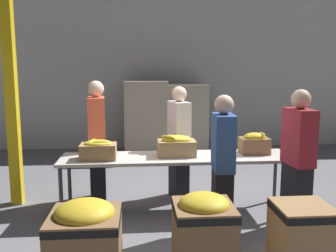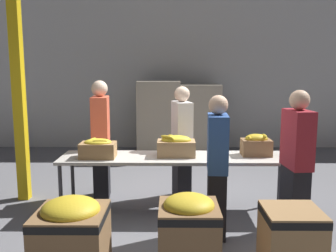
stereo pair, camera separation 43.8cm
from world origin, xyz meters
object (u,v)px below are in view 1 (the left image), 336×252
donation_bin_1 (204,231)px  pallet_stack_0 (184,120)px  pallet_stack_1 (146,119)px  sorting_table (177,160)px  banana_box_0 (98,150)px  donation_bin_2 (302,234)px  banana_box_2 (254,143)px  volunteer_2 (298,161)px  banana_box_1 (176,146)px  support_pillar (9,63)px  volunteer_0 (97,142)px  volunteer_3 (179,143)px  donation_bin_0 (85,237)px  volunteer_1 (223,166)px

donation_bin_1 → pallet_stack_0: size_ratio=0.49×
pallet_stack_0 → pallet_stack_1: size_ratio=0.95×
sorting_table → banana_box_0: size_ratio=6.72×
donation_bin_2 → banana_box_0: bearing=145.3°
banana_box_0 → donation_bin_1: banana_box_0 is taller
banana_box_2 → donation_bin_1: bearing=-121.4°
banana_box_2 → volunteer_2: volunteer_2 is taller
banana_box_0 → pallet_stack_0: pallet_stack_0 is taller
banana_box_1 → pallet_stack_1: pallet_stack_1 is taller
sorting_table → banana_box_2: (1.08, 0.07, 0.19)m
banana_box_1 → donation_bin_1: banana_box_1 is taller
donation_bin_1 → support_pillar: (-2.35, 2.02, 1.59)m
volunteer_0 → volunteer_3: volunteer_0 is taller
banana_box_0 → donation_bin_0: 1.54m
volunteer_0 → banana_box_0: bearing=2.2°
banana_box_1 → banana_box_2: size_ratio=1.29×
volunteer_1 → volunteer_3: volunteer_3 is taller
banana_box_2 → pallet_stack_0: bearing=98.8°
donation_bin_1 → pallet_stack_0: (0.44, 5.04, 0.37)m
banana_box_1 → donation_bin_0: 1.92m
volunteer_0 → volunteer_2: volunteer_0 is taller
pallet_stack_1 → banana_box_0: bearing=-101.2°
banana_box_2 → support_pillar: 3.53m
banana_box_1 → donation_bin_0: size_ratio=0.68×
volunteer_1 → volunteer_3: bearing=19.4°
banana_box_2 → pallet_stack_1: bearing=113.0°
volunteer_2 → donation_bin_2: 1.04m
sorting_table → donation_bin_1: (0.10, -1.53, -0.31)m
banana_box_2 → volunteer_0: 2.24m
volunteer_3 → support_pillar: bearing=-100.8°
banana_box_2 → donation_bin_1: size_ratio=0.50×
sorting_table → volunteer_1: (0.46, -0.73, 0.09)m
volunteer_2 → banana_box_1: bearing=58.6°
banana_box_1 → volunteer_1: bearing=-58.5°
sorting_table → volunteer_2: bearing=-25.9°
donation_bin_0 → donation_bin_2: 2.08m
donation_bin_2 → banana_box_1: bearing=124.6°
donation_bin_1 → pallet_stack_0: pallet_stack_0 is taller
sorting_table → volunteer_3: volunteer_3 is taller
volunteer_0 → volunteer_3: size_ratio=1.05×
banana_box_2 → volunteer_3: size_ratio=0.23×
sorting_table → banana_box_1: (-0.00, 0.02, 0.19)m
banana_box_0 → volunteer_0: (-0.08, 0.65, -0.02)m
sorting_table → support_pillar: size_ratio=0.77×
donation_bin_0 → pallet_stack_1: bearing=82.3°
volunteer_2 → pallet_stack_1: bearing=17.9°
support_pillar → banana_box_2: bearing=-7.3°
volunteer_0 → donation_bin_0: 2.16m
sorting_table → banana_box_1: bearing=99.3°
banana_box_0 → support_pillar: (-1.23, 0.58, 1.10)m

